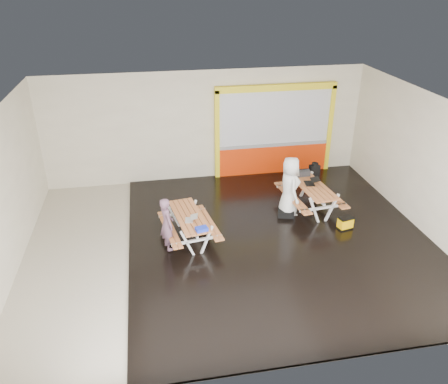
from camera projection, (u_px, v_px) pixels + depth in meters
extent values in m
cube|color=beige|center=(230.00, 244.00, 11.13)|extent=(10.00, 8.00, 0.01)
cube|color=white|center=(232.00, 107.00, 9.55)|extent=(10.00, 8.00, 0.01)
cube|color=beige|center=(206.00, 127.00, 13.86)|extent=(10.00, 0.01, 3.50)
cube|color=beige|center=(281.00, 290.00, 6.82)|extent=(10.00, 0.01, 3.50)
cube|color=beige|center=(3.00, 198.00, 9.54)|extent=(0.01, 8.00, 3.50)
cube|color=beige|center=(426.00, 165.00, 11.14)|extent=(0.01, 8.00, 3.50)
cube|color=black|center=(278.00, 238.00, 11.32)|extent=(7.50, 7.98, 0.05)
cube|color=#EC3507|center=(273.00, 160.00, 14.71)|extent=(3.60, 0.12, 1.00)
cube|color=gray|center=(274.00, 145.00, 14.47)|extent=(3.60, 0.14, 0.10)
cube|color=silver|center=(275.00, 118.00, 14.07)|extent=(3.60, 0.08, 1.72)
cube|color=yellow|center=(217.00, 136.00, 13.97)|extent=(0.14, 0.16, 2.90)
cube|color=yellow|center=(329.00, 129.00, 14.57)|extent=(0.14, 0.16, 2.90)
cube|color=yellow|center=(277.00, 87.00, 13.62)|extent=(3.88, 0.16, 0.20)
cube|color=#C7743D|center=(179.00, 218.00, 10.85)|extent=(0.40, 1.82, 0.04)
cube|color=#C7743D|center=(184.00, 217.00, 10.89)|extent=(0.40, 1.82, 0.04)
cube|color=#C7743D|center=(189.00, 216.00, 10.93)|extent=(0.40, 1.82, 0.04)
cube|color=#C7743D|center=(194.00, 215.00, 10.97)|extent=(0.40, 1.82, 0.04)
cube|color=#C7743D|center=(199.00, 214.00, 11.00)|extent=(0.40, 1.82, 0.04)
cube|color=white|center=(187.00, 244.00, 10.42)|extent=(0.34, 0.11, 0.73)
cube|color=white|center=(207.00, 240.00, 10.56)|extent=(0.34, 0.11, 0.73)
cube|color=white|center=(197.00, 240.00, 10.47)|extent=(1.24, 0.25, 0.05)
cube|color=white|center=(197.00, 232.00, 10.37)|extent=(0.62, 0.15, 0.05)
cube|color=white|center=(174.00, 216.00, 11.59)|extent=(0.34, 0.11, 0.73)
cube|color=white|center=(191.00, 213.00, 11.73)|extent=(0.34, 0.11, 0.73)
cube|color=white|center=(182.00, 213.00, 11.64)|extent=(1.24, 0.25, 0.05)
cube|color=white|center=(182.00, 205.00, 11.53)|extent=(0.62, 0.15, 0.05)
cube|color=white|center=(189.00, 222.00, 11.01)|extent=(0.29, 1.48, 0.05)
cube|color=#C7743D|center=(167.00, 229.00, 10.88)|extent=(0.39, 1.81, 0.04)
cube|color=#C7743D|center=(172.00, 229.00, 10.92)|extent=(0.39, 1.81, 0.04)
cube|color=#C7743D|center=(206.00, 223.00, 11.18)|extent=(0.39, 1.81, 0.04)
cube|color=#C7743D|center=(211.00, 222.00, 11.22)|extent=(0.39, 1.81, 0.04)
cube|color=#C7743D|center=(302.00, 187.00, 12.25)|extent=(0.35, 2.01, 0.04)
cube|color=#C7743D|center=(307.00, 186.00, 12.29)|extent=(0.35, 2.01, 0.04)
cube|color=#C7743D|center=(311.00, 185.00, 12.33)|extent=(0.35, 2.01, 0.04)
cube|color=#C7743D|center=(316.00, 185.00, 12.36)|extent=(0.35, 2.01, 0.04)
cube|color=#C7743D|center=(320.00, 184.00, 12.40)|extent=(0.35, 2.01, 0.04)
cube|color=white|center=(314.00, 210.00, 11.77)|extent=(0.38, 0.10, 0.80)
cube|color=white|center=(332.00, 208.00, 11.90)|extent=(0.38, 0.10, 0.80)
cube|color=white|center=(323.00, 208.00, 11.82)|extent=(1.37, 0.21, 0.06)
cube|color=white|center=(324.00, 199.00, 11.70)|extent=(0.68, 0.13, 0.06)
cube|color=white|center=(290.00, 186.00, 13.07)|extent=(0.38, 0.10, 0.80)
cube|color=white|center=(306.00, 184.00, 13.21)|extent=(0.38, 0.10, 0.80)
cube|color=white|center=(299.00, 184.00, 13.12)|extent=(1.37, 0.21, 0.06)
cube|color=white|center=(299.00, 176.00, 13.00)|extent=(0.68, 0.13, 0.06)
cube|color=white|center=(311.00, 192.00, 12.42)|extent=(0.24, 1.64, 0.06)
cube|color=#C7743D|center=(290.00, 198.00, 12.30)|extent=(0.34, 2.01, 0.04)
cube|color=#C7743D|center=(294.00, 197.00, 12.34)|extent=(0.34, 2.01, 0.04)
cube|color=#C7743D|center=(326.00, 193.00, 12.59)|extent=(0.34, 2.01, 0.04)
cube|color=#C7743D|center=(330.00, 192.00, 12.62)|extent=(0.34, 2.01, 0.04)
imported|color=#69485C|center=(167.00, 224.00, 10.50)|extent=(0.45, 0.56, 1.34)
imported|color=white|center=(290.00, 187.00, 12.08)|extent=(0.57, 0.86, 1.73)
cube|color=silver|center=(189.00, 220.00, 10.70)|extent=(0.23, 0.30, 0.01)
cube|color=silver|center=(194.00, 217.00, 10.66)|extent=(0.22, 0.30, 0.05)
cube|color=silver|center=(194.00, 217.00, 10.66)|extent=(0.18, 0.26, 0.04)
cube|color=black|center=(309.00, 183.00, 12.36)|extent=(0.28, 0.37, 0.02)
cube|color=black|center=(315.00, 179.00, 12.31)|extent=(0.27, 0.37, 0.07)
cube|color=silver|center=(315.00, 179.00, 12.31)|extent=(0.23, 0.32, 0.06)
cube|color=#1B31CB|center=(202.00, 229.00, 10.28)|extent=(0.31, 0.25, 0.08)
cube|color=black|center=(303.00, 173.00, 12.81)|extent=(0.38, 0.20, 0.17)
cylinder|color=black|center=(304.00, 169.00, 12.76)|extent=(0.28, 0.03, 0.02)
cube|color=black|center=(314.00, 172.00, 13.35)|extent=(0.31, 0.21, 0.42)
cylinder|color=black|center=(315.00, 165.00, 13.25)|extent=(0.21, 0.21, 0.11)
cube|color=black|center=(286.00, 213.00, 12.23)|extent=(0.52, 0.44, 0.16)
cube|color=black|center=(345.00, 228.00, 11.67)|extent=(0.43, 0.33, 0.04)
cube|color=#ECAA02|center=(345.00, 223.00, 11.61)|extent=(0.41, 0.31, 0.29)
cube|color=black|center=(346.00, 218.00, 11.54)|extent=(0.43, 0.33, 0.03)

